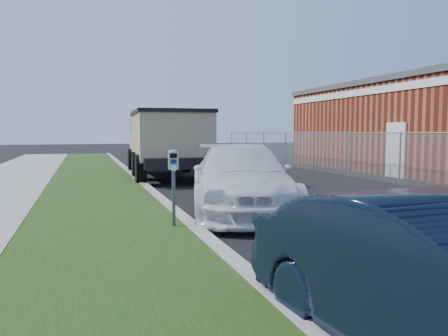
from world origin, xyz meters
name	(u,v)px	position (x,y,z in m)	size (l,w,h in m)	color
ground	(299,215)	(0.00, 0.00, 0.00)	(120.00, 120.00, 0.00)	black
streetside	(33,211)	(-5.57, 2.00, 0.07)	(6.12, 50.00, 0.15)	gray
chainlink_fence	(350,146)	(6.00, 7.00, 1.26)	(0.06, 30.06, 30.00)	slate
brick_building	(447,126)	(12.00, 8.00, 2.13)	(9.20, 14.20, 4.17)	maroon
parking_meter	(173,171)	(-2.94, -0.80, 1.13)	(0.20, 0.15, 1.38)	#3F4247
white_wagon	(239,178)	(-1.06, 0.91, 0.77)	(2.15, 5.28, 1.53)	white
dump_truck	(165,139)	(-1.26, 9.22, 1.54)	(3.08, 7.09, 2.73)	black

